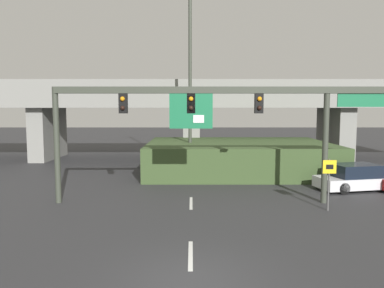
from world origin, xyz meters
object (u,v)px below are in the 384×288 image
object	(u,v)px
speed_limit_sign	(330,177)
parked_sedan_near_right	(358,178)
signal_gantry	(218,108)
highway_light_pole_near	(191,42)

from	to	relation	value
speed_limit_sign	parked_sedan_near_right	bearing A→B (deg)	53.55
signal_gantry	speed_limit_sign	size ratio (longest dim) A/B	7.11
speed_limit_sign	highway_light_pole_near	xyz separation A→B (m)	(-6.29, 10.14, 7.70)
signal_gantry	speed_limit_sign	xyz separation A→B (m)	(4.94, -1.44, -3.07)
signal_gantry	highway_light_pole_near	bearing A→B (deg)	98.83
signal_gantry	parked_sedan_near_right	distance (m)	9.50
signal_gantry	parked_sedan_near_right	size ratio (longest dim) A/B	3.40
signal_gantry	parked_sedan_near_right	xyz separation A→B (m)	(8.14, 2.90, -3.93)
speed_limit_sign	highway_light_pole_near	size ratio (longest dim) A/B	0.13
parked_sedan_near_right	signal_gantry	bearing A→B (deg)	-172.03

